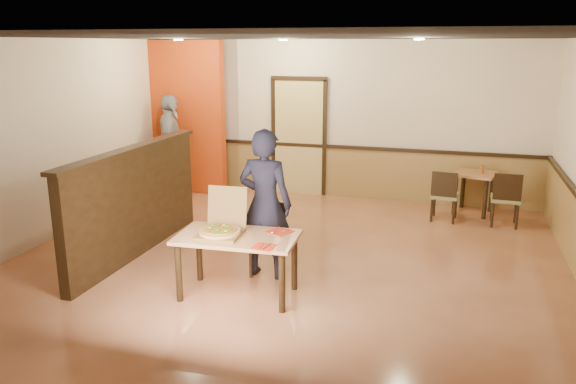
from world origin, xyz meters
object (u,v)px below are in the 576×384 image
(condiment, at_px, (482,170))
(main_table, at_px, (237,245))
(passerby, at_px, (171,146))
(pizza_box, at_px, (221,229))
(diner, at_px, (265,204))
(side_chair_right, at_px, (506,197))
(side_table, at_px, (475,183))
(diner_chair, at_px, (268,235))
(side_chair_left, at_px, (444,194))

(condiment, bearing_deg, main_table, -123.54)
(main_table, xyz_separation_m, passerby, (-2.76, 3.68, 0.33))
(condiment, bearing_deg, pizza_box, -125.22)
(diner, bearing_deg, side_chair_right, -132.07)
(side_chair_right, bearing_deg, side_table, -52.61)
(diner, xyz_separation_m, condiment, (2.54, 3.38, -0.14))
(pizza_box, bearing_deg, side_chair_right, 43.37)
(side_table, distance_m, condiment, 0.26)
(passerby, bearing_deg, side_chair_right, -114.19)
(diner, relative_size, condiment, 13.22)
(diner_chair, distance_m, pizza_box, 0.87)
(side_table, distance_m, passerby, 5.34)
(side_chair_right, xyz_separation_m, passerby, (-5.76, 0.23, 0.46))
(diner, bearing_deg, side_chair_left, -121.51)
(pizza_box, distance_m, condiment, 4.91)
(side_chair_left, height_order, side_table, side_chair_left)
(side_chair_right, relative_size, passerby, 0.46)
(main_table, xyz_separation_m, diner, (0.11, 0.62, 0.30))
(side_chair_left, bearing_deg, main_table, 63.39)
(main_table, xyz_separation_m, side_chair_left, (2.10, 3.45, -0.15))
(side_chair_right, distance_m, diner, 4.07)
(side_chair_left, relative_size, side_chair_right, 0.96)
(main_table, distance_m, passerby, 4.61)
(condiment, bearing_deg, side_table, 145.76)
(passerby, bearing_deg, diner, -158.77)
(diner_chair, height_order, condiment, diner_chair)
(diner_chair, bearing_deg, condiment, 42.98)
(side_chair_right, distance_m, side_table, 0.76)
(passerby, height_order, pizza_box, passerby)
(passerby, bearing_deg, side_chair_left, -114.57)
(diner_chair, relative_size, condiment, 6.28)
(diner, distance_m, condiment, 4.23)
(main_table, xyz_separation_m, side_chair_right, (3.00, 3.45, -0.13))
(passerby, distance_m, pizza_box, 4.50)
(diner_chair, height_order, diner, diner)
(side_chair_right, distance_m, condiment, 0.71)
(main_table, bearing_deg, side_chair_left, 55.16)
(diner_chair, distance_m, diner, 0.45)
(main_table, bearing_deg, side_chair_right, 45.43)
(side_chair_right, height_order, condiment, side_chair_right)
(side_chair_left, xyz_separation_m, diner, (-1.99, -2.84, 0.45))
(main_table, bearing_deg, condiment, 52.93)
(side_chair_left, distance_m, diner, 3.49)
(diner_chair, height_order, side_chair_right, side_chair_right)
(main_table, distance_m, side_table, 4.80)
(side_chair_right, distance_m, pizza_box, 4.71)
(diner, height_order, passerby, passerby)
(main_table, relative_size, condiment, 9.98)
(diner_chair, bearing_deg, pizza_box, -118.58)
(main_table, distance_m, diner_chair, 0.78)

